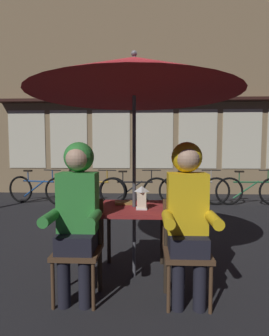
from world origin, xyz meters
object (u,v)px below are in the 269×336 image
(bicycle_fifth, at_px, (251,190))
(book, at_px, (124,203))
(patio_umbrella, at_px, (134,76))
(bicycle_nearest, at_px, (38,189))
(cafe_table, at_px, (134,216))
(person_right_hooded, at_px, (187,206))
(chair_right, at_px, (186,244))
(bicycle_second, at_px, (91,190))
(lantern, at_px, (142,197))
(chair_left, at_px, (80,242))
(bicycle_fourth, at_px, (194,190))
(person_left_hooded, at_px, (78,205))
(bicycle_third, at_px, (135,190))

(bicycle_fifth, distance_m, book, 4.43)
(book, bearing_deg, patio_umbrella, -55.66)
(patio_umbrella, distance_m, book, 1.32)
(bicycle_nearest, relative_size, bicycle_fifth, 0.98)
(cafe_table, distance_m, person_right_hooded, 0.67)
(chair_right, relative_size, bicycle_second, 0.52)
(patio_umbrella, distance_m, chair_right, 1.68)
(patio_umbrella, height_order, bicycle_second, patio_umbrella)
(lantern, height_order, chair_left, lantern)
(bicycle_nearest, bearing_deg, bicycle_fifth, 0.95)
(bicycle_nearest, relative_size, bicycle_fourth, 0.98)
(person_left_hooded, bearing_deg, chair_left, 90.00)
(chair_left, bearing_deg, person_left_hooded, -90.00)
(cafe_table, height_order, person_right_hooded, person_right_hooded)
(cafe_table, distance_m, bicycle_second, 3.73)
(chair_left, bearing_deg, patio_umbrella, 37.55)
(chair_right, distance_m, book, 0.82)
(chair_left, relative_size, bicycle_fifth, 0.52)
(patio_umbrella, relative_size, chair_right, 2.66)
(bicycle_third, bearing_deg, cafe_table, -87.58)
(person_left_hooded, xyz_separation_m, bicycle_fifth, (3.06, 4.04, -0.50))
(person_right_hooded, bearing_deg, patio_umbrella, 138.43)
(patio_umbrella, bearing_deg, book, 130.35)
(chair_left, distance_m, book, 0.68)
(chair_right, xyz_separation_m, bicycle_third, (-0.63, 3.88, -0.14))
(bicycle_third, xyz_separation_m, bicycle_fourth, (1.40, 0.10, 0.00))
(bicycle_fourth, bearing_deg, cafe_table, -109.17)
(patio_umbrella, height_order, bicycle_fifth, patio_umbrella)
(person_left_hooded, relative_size, bicycle_nearest, 0.85)
(book, bearing_deg, bicycle_second, 101.53)
(lantern, height_order, bicycle_second, lantern)
(person_right_hooded, xyz_separation_m, bicycle_second, (-1.66, 3.95, -0.50))
(bicycle_nearest, bearing_deg, person_right_hooded, -53.27)
(chair_right, height_order, bicycle_fifth, chair_right)
(lantern, height_order, chair_right, lantern)
(chair_right, bearing_deg, person_left_hooded, -176.61)
(chair_left, bearing_deg, bicycle_third, 85.11)
(bicycle_second, xyz_separation_m, bicycle_fifth, (3.77, 0.10, 0.00))
(person_right_hooded, bearing_deg, bicycle_third, 99.07)
(chair_right, relative_size, book, 4.35)
(bicycle_nearest, distance_m, bicycle_second, 1.29)
(patio_umbrella, height_order, book, patio_umbrella)
(bicycle_fourth, bearing_deg, patio_umbrella, -109.17)
(person_left_hooded, xyz_separation_m, bicycle_nearest, (-2.00, 3.96, -0.50))
(lantern, relative_size, person_left_hooded, 0.17)
(person_right_hooded, height_order, bicycle_fourth, person_right_hooded)
(bicycle_nearest, bearing_deg, book, -55.22)
(cafe_table, distance_m, bicycle_fourth, 3.83)
(bicycle_second, height_order, bicycle_fourth, same)
(book, bearing_deg, chair_right, -46.29)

